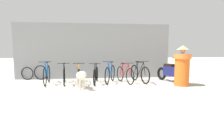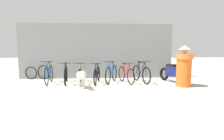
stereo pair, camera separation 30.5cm
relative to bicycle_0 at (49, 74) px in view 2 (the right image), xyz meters
The scene contains 14 objects.
ground_plane 2.94m from the bicycle_0, 48.48° to the right, with size 60.00×60.00×0.00m, color #B7B2A5.
shop_wall_back 2.54m from the bicycle_0, 35.11° to the left, with size 7.44×0.20×2.64m.
bicycle_0 is the anchor object (origin of this frame).
bicycle_1 0.69m from the bicycle_0, ahead, with size 0.46×1.70×0.87m.
bicycle_2 1.27m from the bicycle_0, ahead, with size 0.46×1.74×0.87m.
bicycle_3 1.97m from the bicycle_0, ahead, with size 0.46×1.70×0.85m.
bicycle_4 2.58m from the bicycle_0, ahead, with size 0.63×1.60×0.92m.
bicycle_5 3.18m from the bicycle_0, ahead, with size 0.55×1.56×0.86m.
bicycle_6 3.84m from the bicycle_0, ahead, with size 0.52×1.65×0.92m.
motorcycle 5.20m from the bicycle_0, ahead, with size 0.70×1.85×1.09m.
stray_dog 1.82m from the bicycle_0, 37.61° to the right, with size 0.48×1.09×0.66m.
person_in_robes 5.35m from the bicycle_0, 10.05° to the right, with size 0.87×0.87×1.54m.
spare_tire_left 1.24m from the bicycle_0, 116.71° to the left, with size 0.66×0.22×0.67m.
spare_tire_right 1.61m from the bicycle_0, 136.02° to the left, with size 0.60×0.19×0.60m.
Camera 2 is at (0.23, -5.09, 1.33)m, focal length 28.00 mm.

